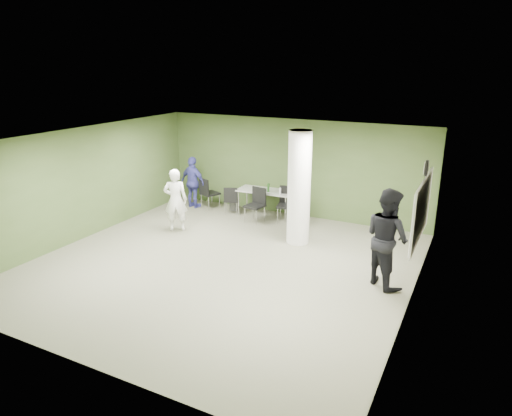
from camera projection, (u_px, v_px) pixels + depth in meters
The scene contains 17 objects.
floor at pixel (223, 264), 10.18m from camera, with size 8.00×8.00×0.00m, color #565543.
ceiling at pixel (219, 139), 9.33m from camera, with size 8.00×8.00×0.00m, color white.
wall_back at pixel (292, 168), 13.16m from camera, with size 8.00×0.02×2.80m, color #3A4F25.
wall_left at pixel (85, 183), 11.47m from camera, with size 0.02×8.00×2.80m, color #3A4F25.
wall_right_cream at pixel (416, 235), 8.04m from camera, with size 0.02×8.00×2.80m, color beige.
column at pixel (299, 188), 11.03m from camera, with size 0.56×0.56×2.80m, color silver.
whiteboard at pixel (421, 210), 9.07m from camera, with size 0.05×2.30×1.30m.
wall_clock at pixel (426, 168), 8.81m from camera, with size 0.06×0.32×0.32m.
folding_table at pixel (266, 192), 13.21m from camera, with size 1.66×0.78×1.02m.
wastebasket at pixel (234, 205), 13.91m from camera, with size 0.28×0.28×0.32m, color #4C4C4C.
chair_back_left at pixel (208, 191), 13.89m from camera, with size 0.63×0.63×0.97m.
chair_back_right at pixel (231, 198), 13.43m from camera, with size 0.54×0.54×0.84m.
chair_table_left at pixel (257, 202), 12.78m from camera, with size 0.55×0.55×0.97m.
chair_table_right at pixel (287, 201), 12.76m from camera, with size 0.60×0.60×1.01m.
woman_white at pixel (176, 200), 12.03m from camera, with size 0.61×0.40×1.68m, color white.
man_black at pixel (387, 238), 8.99m from camera, with size 0.98×0.76×2.01m, color black.
man_blue at pixel (193, 182), 13.98m from camera, with size 0.93×0.39×1.59m, color #38398C.
Camera 1 is at (4.87, -7.99, 4.29)m, focal length 32.00 mm.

